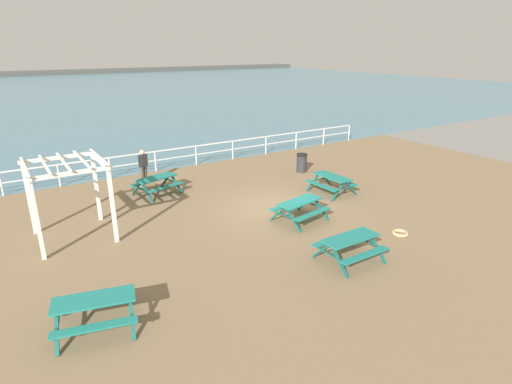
% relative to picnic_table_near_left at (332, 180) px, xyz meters
% --- Properties ---
extents(ground_plane, '(30.00, 24.00, 0.20)m').
position_rel_picnic_table_near_left_xyz_m(ground_plane, '(-3.12, -0.34, -0.68)').
color(ground_plane, '#846B4C').
extents(sea_band, '(142.00, 90.00, 0.01)m').
position_rel_picnic_table_near_left_xyz_m(sea_band, '(-3.12, 52.41, -0.58)').
color(sea_band, teal).
rests_on(sea_band, ground).
extents(distant_shoreline, '(142.00, 6.00, 1.80)m').
position_rel_picnic_table_near_left_xyz_m(distant_shoreline, '(-3.12, 95.41, -0.58)').
color(distant_shoreline, '#4C4C47').
rests_on(distant_shoreline, ground).
extents(seaward_railing, '(23.07, 0.07, 1.08)m').
position_rel_picnic_table_near_left_xyz_m(seaward_railing, '(-3.12, 7.41, 0.18)').
color(seaward_railing, white).
rests_on(seaward_railing, ground).
extents(picnic_table_near_left, '(1.60, 1.86, 0.80)m').
position_rel_picnic_table_near_left_xyz_m(picnic_table_near_left, '(0.00, 0.00, 0.00)').
color(picnic_table_near_left, '#1E7A70').
rests_on(picnic_table_near_left, ground).
extents(picnic_table_near_right, '(2.11, 1.89, 0.80)m').
position_rel_picnic_table_near_left_xyz_m(picnic_table_near_right, '(-10.93, -4.04, 0.00)').
color(picnic_table_near_right, '#1E7A70').
rests_on(picnic_table_near_right, ground).
extents(picnic_table_mid_centre, '(1.80, 1.54, 0.80)m').
position_rel_picnic_table_near_left_xyz_m(picnic_table_mid_centre, '(-3.74, -4.88, 0.00)').
color(picnic_table_mid_centre, '#1E7A70').
rests_on(picnic_table_mid_centre, ground).
extents(picnic_table_far_left, '(2.04, 1.81, 0.80)m').
position_rel_picnic_table_near_left_xyz_m(picnic_table_far_left, '(-3.11, -1.66, 0.00)').
color(picnic_table_far_left, '#1E7A70').
rests_on(picnic_table_far_left, ground).
extents(picnic_table_far_right, '(2.15, 1.95, 0.80)m').
position_rel_picnic_table_near_left_xyz_m(picnic_table_far_right, '(-6.57, 4.02, 0.00)').
color(picnic_table_far_right, '#1E7A70').
rests_on(picnic_table_far_right, ground).
extents(visitor, '(0.50, 0.32, 1.66)m').
position_rel_picnic_table_near_left_xyz_m(visitor, '(-6.60, 5.64, 0.36)').
color(visitor, '#4C4233').
rests_on(visitor, ground).
extents(lattice_pergola, '(2.46, 2.57, 2.70)m').
position_rel_picnic_table_near_left_xyz_m(lattice_pergola, '(-10.46, 1.31, 1.41)').
color(lattice_pergola, white).
rests_on(lattice_pergola, ground).
extents(litter_bin, '(0.55, 0.55, 0.95)m').
position_rel_picnic_table_near_left_xyz_m(litter_bin, '(0.92, 3.26, -0.10)').
color(litter_bin, '#2D2D33').
rests_on(litter_bin, ground).
extents(rope_coil, '(0.55, 0.55, 0.11)m').
position_rel_picnic_table_near_left_xyz_m(rope_coil, '(-0.96, -4.54, -0.53)').
color(rope_coil, tan).
rests_on(rope_coil, ground).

